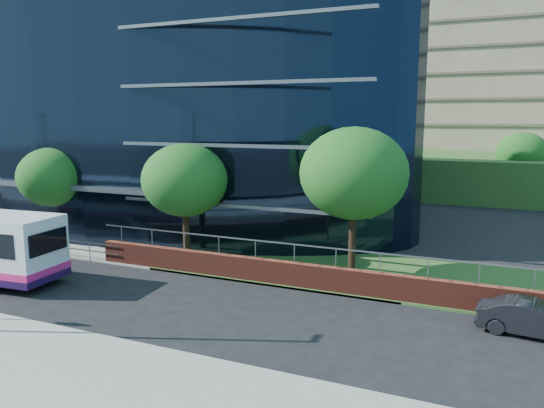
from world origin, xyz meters
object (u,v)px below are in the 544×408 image
at_px(tree_far_b, 53,177).
at_px(tree_far_d, 354,174).
at_px(tree_dist_e, 522,153).
at_px(parked_car, 534,319).
at_px(tree_far_c, 185,180).

bearing_deg(tree_far_b, tree_far_d, 1.51).
height_order(tree_dist_e, parked_car, tree_dist_e).
bearing_deg(parked_car, tree_far_b, 87.65).
relative_size(tree_far_c, parked_car, 1.67).
distance_m(tree_far_b, tree_dist_e, 40.74).
distance_m(tree_far_b, parked_car, 27.48).
relative_size(tree_far_c, tree_far_d, 0.87).
bearing_deg(tree_far_b, parked_car, -8.02).
bearing_deg(tree_dist_e, tree_far_d, -104.93).
xyz_separation_m(tree_far_b, tree_dist_e, (27.00, 30.50, 0.33)).
bearing_deg(tree_far_c, tree_far_b, 177.14).
xyz_separation_m(tree_dist_e, parked_car, (-0.02, -34.30, -3.89)).
bearing_deg(tree_dist_e, tree_far_b, -131.52).
xyz_separation_m(tree_far_c, tree_dist_e, (17.00, 31.00, 0.00)).
bearing_deg(parked_car, tree_far_c, 84.67).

